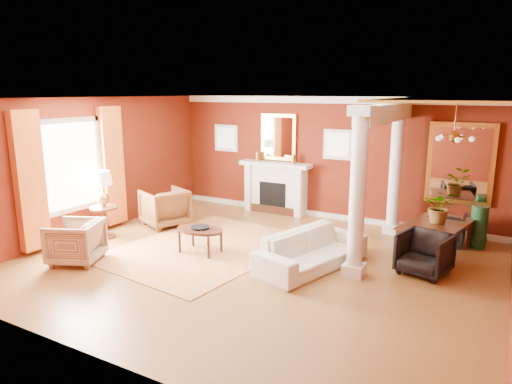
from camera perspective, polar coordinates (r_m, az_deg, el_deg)
The scene contains 27 objects.
ground at distance 8.28m, azimuth 0.04°, elevation -8.86°, with size 8.00×8.00×0.00m, color brown.
room_shell at distance 7.78m, azimuth 0.04°, elevation 5.13°, with size 8.04×7.04×2.92m.
fireplace at distance 11.50m, azimuth 2.44°, elevation 0.58°, with size 1.85×0.42×1.29m.
overmantel_mirror at distance 11.43m, azimuth 2.81°, elevation 6.86°, with size 0.95×0.07×1.15m.
flank_window_left at distance 12.22m, azimuth -3.74°, elevation 6.74°, with size 0.70×0.07×0.70m.
flank_window_right at distance 10.86m, azimuth 10.21°, elevation 5.86°, with size 0.70×0.07×0.70m.
left_window at distance 9.94m, azimuth -21.79°, elevation 2.37°, with size 0.21×2.55×2.60m.
column_front at distance 7.50m, azimuth 12.59°, elevation -0.03°, with size 0.36×0.36×2.80m.
column_back at distance 10.08m, azimuth 17.06°, elevation 2.87°, with size 0.36×0.36×2.80m.
header_beam at distance 8.89m, azimuth 16.00°, elevation 9.46°, with size 0.30×3.20×0.32m, color silver.
amber_ceiling at distance 8.54m, azimuth 23.50°, elevation 10.50°, with size 2.30×3.40×0.04m, color gold.
dining_mirror at distance 10.33m, azimuth 24.16°, elevation 3.23°, with size 1.30×0.07×1.70m.
chandelier at distance 8.62m, azimuth 23.51°, elevation 6.35°, with size 0.60×0.62×0.75m.
crown_trim at distance 10.87m, azimuth 9.14°, elevation 11.30°, with size 8.00×0.08×0.16m, color silver.
base_trim at distance 11.26m, azimuth 8.66°, elevation -2.88°, with size 8.00×0.08×0.12m, color silver.
rug at distance 9.08m, azimuth -6.39°, elevation -6.93°, with size 2.82×3.77×0.02m, color maroon.
sofa at distance 8.00m, azimuth 7.02°, elevation -6.48°, with size 2.19×0.64×0.86m, color beige.
armchair_leopard at distance 10.59m, azimuth -11.33°, elevation -1.69°, with size 0.91×0.85×0.93m, color black.
armchair_stripe at distance 8.79m, azimuth -21.64°, elevation -5.57°, with size 0.83×0.77×0.85m, color tan.
coffee_table at distance 8.71m, azimuth -7.00°, elevation -4.82°, with size 0.95×0.95×0.48m.
coffee_book at distance 8.69m, azimuth -7.11°, elevation -3.71°, with size 0.18×0.02×0.24m, color black.
side_table at distance 9.95m, azimuth -18.62°, elevation -0.18°, with size 0.57×0.57×1.42m.
dining_table at distance 9.20m, azimuth 21.71°, elevation -4.47°, with size 1.69×0.60×0.94m, color black.
dining_chair_near at distance 8.18m, azimuth 20.32°, elevation -7.01°, with size 0.76×0.71×0.79m, color black.
dining_chair_far at distance 9.96m, azimuth 22.72°, elevation -4.06°, with size 0.67×0.63×0.69m, color black.
green_urn at distance 9.98m, azimuth 26.01°, elevation -4.40°, with size 0.36×0.36×0.85m.
potted_plant at distance 9.09m, azimuth 22.18°, elevation -0.01°, with size 0.57×0.64×0.50m, color #26591E.
Camera 1 is at (3.76, -6.74, 3.01)m, focal length 32.00 mm.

